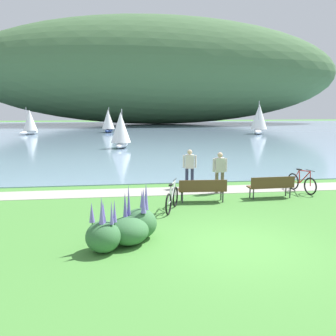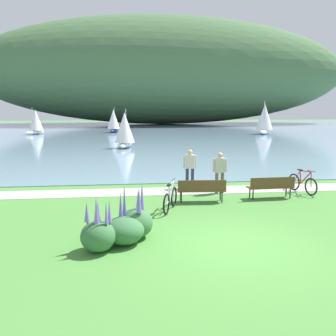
# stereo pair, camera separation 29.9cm
# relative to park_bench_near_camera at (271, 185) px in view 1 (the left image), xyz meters

# --- Properties ---
(ground_plane) EXTENTS (200.00, 200.00, 0.00)m
(ground_plane) POSITION_rel_park_bench_near_camera_xyz_m (-2.88, -4.63, -0.52)
(ground_plane) COLOR #478438
(bay_water) EXTENTS (180.00, 80.00, 0.04)m
(bay_water) POSITION_rel_park_bench_near_camera_xyz_m (-2.88, 43.27, -0.50)
(bay_water) COLOR #7A99B2
(bay_water) RESTS_ON ground
(distant_hillside) EXTENTS (82.81, 28.00, 23.01)m
(distant_hillside) POSITION_rel_park_bench_near_camera_xyz_m (2.66, 68.21, 11.02)
(distant_hillside) COLOR #42663D
(distant_hillside) RESTS_ON bay_water
(shoreline_path) EXTENTS (60.00, 1.50, 0.01)m
(shoreline_path) POSITION_rel_park_bench_near_camera_xyz_m (-2.88, 1.74, -0.52)
(shoreline_path) COLOR #A39E93
(shoreline_path) RESTS_ON ground
(park_bench_near_camera) EXTENTS (1.82, 0.56, 0.88)m
(park_bench_near_camera) POSITION_rel_park_bench_near_camera_xyz_m (0.00, 0.00, 0.00)
(park_bench_near_camera) COLOR brown
(park_bench_near_camera) RESTS_ON ground
(park_bench_further_along) EXTENTS (1.83, 0.59, 0.88)m
(park_bench_further_along) POSITION_rel_park_bench_near_camera_xyz_m (-2.81, -0.23, 0.00)
(park_bench_further_along) COLOR brown
(park_bench_further_along) RESTS_ON ground
(bicycle_leaning_near_bench) EXTENTS (0.70, 1.67, 1.01)m
(bicycle_leaning_near_bench) POSITION_rel_park_bench_near_camera_xyz_m (-4.10, -1.18, -0.12)
(bicycle_leaning_near_bench) COLOR black
(bicycle_leaning_near_bench) RESTS_ON ground
(bicycle_beside_path) EXTENTS (0.46, 1.74, 1.01)m
(bicycle_beside_path) POSITION_rel_park_bench_near_camera_xyz_m (1.70, 0.83, -0.12)
(bicycle_beside_path) COLOR black
(bicycle_beside_path) RESTS_ON ground
(person_at_shoreline) EXTENTS (0.60, 0.29, 1.71)m
(person_at_shoreline) POSITION_rel_park_bench_near_camera_xyz_m (-2.81, 2.30, 0.46)
(person_at_shoreline) COLOR #282D47
(person_at_shoreline) RESTS_ON ground
(person_on_the_grass) EXTENTS (0.61, 0.23, 1.71)m
(person_on_the_grass) POSITION_rel_park_bench_near_camera_xyz_m (-1.76, 1.16, 0.46)
(person_on_the_grass) COLOR #72604C
(person_on_the_grass) RESTS_ON ground
(echium_bush_closest_to_camera) EXTENTS (1.06, 1.06, 1.53)m
(echium_bush_closest_to_camera) POSITION_rel_park_bench_near_camera_xyz_m (-5.67, -4.14, -0.15)
(echium_bush_closest_to_camera) COLOR #386B3D
(echium_bush_closest_to_camera) RESTS_ON ground
(echium_bush_mid_cluster) EXTENTS (0.86, 0.86, 1.44)m
(echium_bush_mid_cluster) POSITION_rel_park_bench_near_camera_xyz_m (-6.30, -4.60, -0.08)
(echium_bush_mid_cluster) COLOR #386B3D
(echium_bush_mid_cluster) RESTS_ON ground
(echium_bush_far_cluster) EXTENTS (0.93, 0.93, 1.53)m
(echium_bush_far_cluster) POSITION_rel_park_bench_near_camera_xyz_m (-5.35, -3.73, -0.08)
(echium_bush_far_cluster) COLOR #386B3D
(echium_bush_far_cluster) RESTS_ON ground
(sailboat_nearest_to_shore) EXTENTS (2.65, 3.01, 3.60)m
(sailboat_nearest_to_shore) POSITION_rel_park_bench_near_camera_xyz_m (-17.66, 37.08, 1.21)
(sailboat_nearest_to_shore) COLOR white
(sailboat_nearest_to_shore) RESTS_ON bay_water
(sailboat_mid_bay) EXTENTS (2.18, 3.18, 3.60)m
(sailboat_mid_bay) POSITION_rel_park_bench_near_camera_xyz_m (-7.45, 39.86, 1.22)
(sailboat_mid_bay) COLOR navy
(sailboat_mid_bay) RESTS_ON bay_water
(sailboat_toward_hillside) EXTENTS (3.00, 3.84, 4.43)m
(sailboat_toward_hillside) POSITION_rel_park_bench_near_camera_xyz_m (12.97, 34.22, 1.60)
(sailboat_toward_hillside) COLOR white
(sailboat_toward_hillside) RESTS_ON bay_water
(sailboat_far_off) EXTENTS (2.08, 3.02, 3.42)m
(sailboat_far_off) POSITION_rel_park_bench_near_camera_xyz_m (-5.74, 18.65, 1.13)
(sailboat_far_off) COLOR white
(sailboat_far_off) RESTS_ON bay_water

